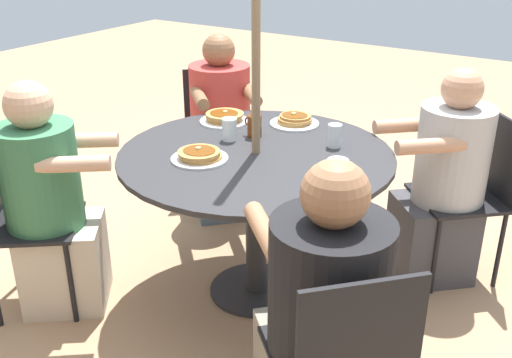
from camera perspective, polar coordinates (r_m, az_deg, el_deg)
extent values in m
plane|color=tan|center=(3.09, 0.00, -10.53)|extent=(12.00, 12.00, 0.00)
cylinder|color=#28282B|center=(3.09, 0.00, -10.42)|extent=(0.47, 0.47, 0.01)
cylinder|color=#28282B|center=(2.90, 0.00, -4.60)|extent=(0.10, 0.10, 0.73)
cylinder|color=#28282B|center=(2.74, 0.00, 2.32)|extent=(1.26, 1.26, 0.02)
cylinder|color=#846B4C|center=(2.65, 0.00, 8.06)|extent=(0.04, 0.04, 2.05)
cylinder|color=black|center=(3.18, -16.08, -6.01)|extent=(0.02, 0.02, 0.43)
cylinder|color=black|center=(2.89, -17.22, -9.41)|extent=(0.02, 0.02, 0.43)
cylinder|color=black|center=(3.27, -22.03, -6.08)|extent=(0.02, 0.02, 0.43)
cube|color=black|center=(2.97, -20.37, -4.00)|extent=(0.57, 0.57, 0.02)
cube|color=beige|center=(3.05, -17.71, -7.64)|extent=(0.50, 0.49, 0.43)
cylinder|color=#38754C|center=(2.86, -19.88, 0.17)|extent=(0.35, 0.35, 0.49)
sphere|color=#DBA884|center=(2.75, -20.87, 6.62)|extent=(0.21, 0.21, 0.21)
cylinder|color=#DBA884|center=(2.90, -15.98, 3.54)|extent=(0.28, 0.24, 0.07)
cylinder|color=#DBA884|center=(2.64, -16.99, 1.37)|extent=(0.28, 0.24, 0.07)
cube|color=black|center=(2.05, 7.29, -16.50)|extent=(0.57, 0.57, 0.02)
cube|color=black|center=(1.78, 9.93, -15.13)|extent=(0.28, 0.29, 0.41)
cylinder|color=black|center=(1.95, 7.02, -10.29)|extent=(0.39, 0.39, 0.48)
sphere|color=#A3704C|center=(1.79, 7.56, -1.42)|extent=(0.21, 0.21, 0.21)
cylinder|color=#A3704C|center=(2.02, 0.86, -5.10)|extent=(0.29, 0.28, 0.07)
cylinder|color=#A3704C|center=(2.11, 9.27, -4.02)|extent=(0.29, 0.28, 0.07)
cylinder|color=black|center=(3.09, 16.70, -7.06)|extent=(0.02, 0.02, 0.43)
cylinder|color=black|center=(3.36, 14.21, -4.12)|extent=(0.02, 0.02, 0.43)
cylinder|color=black|center=(3.25, 22.18, -6.28)|extent=(0.02, 0.02, 0.43)
cylinder|color=black|center=(3.50, 19.37, -3.55)|extent=(0.02, 0.02, 0.43)
cube|color=black|center=(3.20, 18.63, -1.72)|extent=(0.57, 0.57, 0.02)
cube|color=black|center=(3.21, 22.18, 2.01)|extent=(0.27, 0.29, 0.41)
cube|color=#3D3D42|center=(3.24, 16.34, -5.42)|extent=(0.50, 0.50, 0.43)
cylinder|color=#B2B2B2|center=(3.08, 18.22, 2.15)|extent=(0.36, 0.36, 0.49)
sphere|color=tan|center=(2.97, 19.05, 8.11)|extent=(0.20, 0.20, 0.20)
cylinder|color=tan|center=(2.83, 16.28, 3.05)|extent=(0.28, 0.27, 0.07)
cylinder|color=tan|center=(3.07, 14.04, 4.97)|extent=(0.28, 0.27, 0.07)
cylinder|color=black|center=(3.76, -0.40, -0.16)|extent=(0.02, 0.02, 0.43)
cylinder|color=black|center=(3.71, -5.59, -0.65)|extent=(0.02, 0.02, 0.43)
cylinder|color=black|center=(4.07, -1.45, 1.79)|extent=(0.02, 0.02, 0.43)
cylinder|color=black|center=(4.02, -6.25, 1.36)|extent=(0.02, 0.02, 0.43)
cube|color=black|center=(3.80, -3.51, 3.69)|extent=(0.57, 0.57, 0.02)
cube|color=black|center=(3.91, -4.07, 7.59)|extent=(0.28, 0.29, 0.41)
cube|color=slate|center=(3.78, -3.13, -0.05)|extent=(0.52, 0.52, 0.43)
cylinder|color=#B73833|center=(3.66, -3.44, 6.94)|extent=(0.37, 0.37, 0.50)
sphere|color=brown|center=(3.58, -3.58, 12.13)|extent=(0.19, 0.19, 0.19)
cylinder|color=brown|center=(3.48, -0.52, 8.11)|extent=(0.27, 0.27, 0.07)
cylinder|color=brown|center=(3.43, -5.40, 7.77)|extent=(0.27, 0.27, 0.07)
cylinder|color=white|center=(3.11, 3.68, 5.30)|extent=(0.25, 0.25, 0.01)
cylinder|color=#AD7A3D|center=(3.10, 3.59, 5.49)|extent=(0.17, 0.17, 0.01)
cylinder|color=#AD7A3D|center=(3.10, 3.73, 5.73)|extent=(0.18, 0.18, 0.01)
cylinder|color=#AD7A3D|center=(3.10, 3.79, 5.98)|extent=(0.16, 0.16, 0.01)
ellipsoid|color=brown|center=(3.09, 3.70, 6.11)|extent=(0.14, 0.12, 0.00)
cube|color=#F4E084|center=(3.09, 3.62, 6.25)|extent=(0.02, 0.02, 0.01)
cylinder|color=white|center=(3.14, -3.05, 5.52)|extent=(0.25, 0.25, 0.01)
cylinder|color=#AD7A3D|center=(3.14, -3.10, 5.70)|extent=(0.18, 0.18, 0.01)
cylinder|color=#AD7A3D|center=(3.14, -3.06, 5.89)|extent=(0.18, 0.18, 0.01)
cylinder|color=#AD7A3D|center=(3.13, -3.07, 6.03)|extent=(0.19, 0.19, 0.01)
cylinder|color=#AD7A3D|center=(3.13, -3.00, 6.20)|extent=(0.20, 0.20, 0.01)
ellipsoid|color=brown|center=(3.13, -3.07, 6.31)|extent=(0.15, 0.14, 0.00)
cube|color=#F4E084|center=(3.13, -2.95, 6.44)|extent=(0.02, 0.02, 0.01)
cylinder|color=white|center=(2.67, -5.39, 1.95)|extent=(0.25, 0.25, 0.01)
cylinder|color=#AD7A3D|center=(2.66, -5.23, 2.17)|extent=(0.19, 0.19, 0.01)
cylinder|color=#AD7A3D|center=(2.65, -5.42, 2.35)|extent=(0.18, 0.18, 0.01)
cylinder|color=#AD7A3D|center=(2.65, -5.47, 2.56)|extent=(0.19, 0.19, 0.01)
ellipsoid|color=brown|center=(2.65, -5.43, 2.75)|extent=(0.15, 0.14, 0.00)
cube|color=#F4E084|center=(2.66, -5.51, 2.95)|extent=(0.02, 0.02, 0.01)
cylinder|color=#602D0F|center=(2.92, -0.15, 5.08)|extent=(0.07, 0.07, 0.11)
cylinder|color=#602D0F|center=(2.89, -0.15, 6.52)|extent=(0.03, 0.03, 0.05)
torus|color=#602D0F|center=(2.93, -0.67, 5.48)|extent=(0.05, 0.01, 0.05)
cylinder|color=beige|center=(2.45, 7.77, 0.73)|extent=(0.08, 0.08, 0.09)
cylinder|color=white|center=(2.43, 7.83, 1.74)|extent=(0.09, 0.09, 0.01)
cylinder|color=silver|center=(2.87, -2.56, 4.75)|extent=(0.07, 0.07, 0.11)
cylinder|color=silver|center=(2.81, 7.50, 4.12)|extent=(0.07, 0.07, 0.11)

